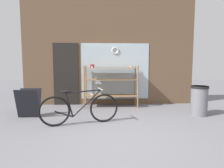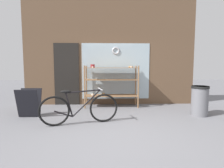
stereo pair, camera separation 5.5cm
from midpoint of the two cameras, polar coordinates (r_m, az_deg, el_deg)
The scene contains 6 objects.
ground_plane at distance 3.41m, azimuth 0.93°, elevation -16.58°, with size 30.00×30.00×0.00m, color slate.
storefront_facade at distance 6.10m, azimuth -0.73°, elevation 11.66°, with size 5.85×0.13×4.00m.
display_case at distance 5.67m, azimuth -0.07°, elevation 0.84°, with size 1.72×0.54×1.38m.
bicycle at distance 4.03m, azimuth -10.15°, elevation -7.87°, with size 1.73×0.57×0.80m.
sandwich_board at distance 4.98m, azimuth -25.19°, elevation -5.61°, with size 0.55×0.39×0.73m.
trash_bin at distance 5.22m, azimuth 27.00°, elevation -4.60°, with size 0.45×0.45×0.79m.
Camera 2 is at (-0.13, -3.16, 1.28)m, focal length 28.00 mm.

